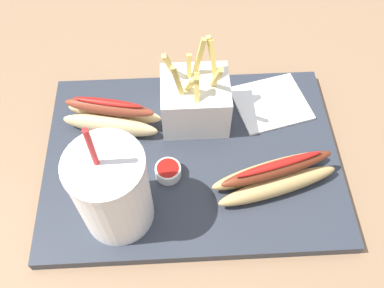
{
  "coord_description": "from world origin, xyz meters",
  "views": [
    {
      "loc": [
        0.02,
        0.34,
        0.58
      ],
      "look_at": [
        0.0,
        0.0,
        0.05
      ],
      "focal_mm": 38.81,
      "sensor_mm": 36.0,
      "label": 1
    }
  ],
  "objects_px": {
    "hot_dog_1": "(275,176)",
    "hot_dog_2": "(112,116)",
    "soda_cup": "(112,191)",
    "fries_basket": "(195,100)",
    "napkin_stack": "(271,103)",
    "ketchup_cup_1": "(168,171)"
  },
  "relations": [
    {
      "from": "hot_dog_1",
      "to": "hot_dog_2",
      "type": "distance_m",
      "value": 0.27
    },
    {
      "from": "soda_cup",
      "to": "ketchup_cup_1",
      "type": "distance_m",
      "value": 0.11
    },
    {
      "from": "hot_dog_1",
      "to": "napkin_stack",
      "type": "xyz_separation_m",
      "value": [
        -0.02,
        -0.15,
        -0.02
      ]
    },
    {
      "from": "soda_cup",
      "to": "napkin_stack",
      "type": "bearing_deg",
      "value": -142.65
    },
    {
      "from": "soda_cup",
      "to": "ketchup_cup_1",
      "type": "bearing_deg",
      "value": -139.32
    },
    {
      "from": "soda_cup",
      "to": "fries_basket",
      "type": "distance_m",
      "value": 0.21
    },
    {
      "from": "hot_dog_2",
      "to": "napkin_stack",
      "type": "bearing_deg",
      "value": -173.03
    },
    {
      "from": "hot_dog_2",
      "to": "napkin_stack",
      "type": "distance_m",
      "value": 0.27
    },
    {
      "from": "hot_dog_2",
      "to": "ketchup_cup_1",
      "type": "xyz_separation_m",
      "value": [
        -0.09,
        0.1,
        -0.01
      ]
    },
    {
      "from": "ketchup_cup_1",
      "to": "napkin_stack",
      "type": "xyz_separation_m",
      "value": [
        -0.18,
        -0.13,
        -0.01
      ]
    },
    {
      "from": "hot_dog_2",
      "to": "napkin_stack",
      "type": "relative_size",
      "value": 1.38
    },
    {
      "from": "fries_basket",
      "to": "hot_dog_2",
      "type": "relative_size",
      "value": 0.91
    },
    {
      "from": "hot_dog_1",
      "to": "ketchup_cup_1",
      "type": "bearing_deg",
      "value": -8.6
    },
    {
      "from": "fries_basket",
      "to": "ketchup_cup_1",
      "type": "distance_m",
      "value": 0.12
    },
    {
      "from": "napkin_stack",
      "to": "hot_dog_1",
      "type": "bearing_deg",
      "value": 81.98
    },
    {
      "from": "ketchup_cup_1",
      "to": "hot_dog_2",
      "type": "bearing_deg",
      "value": -47.67
    },
    {
      "from": "fries_basket",
      "to": "napkin_stack",
      "type": "bearing_deg",
      "value": -171.29
    },
    {
      "from": "soda_cup",
      "to": "napkin_stack",
      "type": "distance_m",
      "value": 0.32
    },
    {
      "from": "soda_cup",
      "to": "hot_dog_2",
      "type": "distance_m",
      "value": 0.16
    },
    {
      "from": "soda_cup",
      "to": "napkin_stack",
      "type": "xyz_separation_m",
      "value": [
        -0.25,
        -0.19,
        -0.07
      ]
    },
    {
      "from": "fries_basket",
      "to": "hot_dog_1",
      "type": "relative_size",
      "value": 0.76
    },
    {
      "from": "hot_dog_1",
      "to": "ketchup_cup_1",
      "type": "height_order",
      "value": "hot_dog_1"
    }
  ]
}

